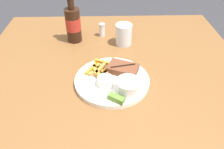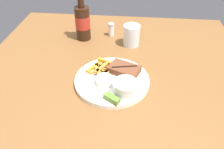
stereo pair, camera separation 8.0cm
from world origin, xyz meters
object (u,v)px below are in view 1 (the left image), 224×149
Objects in this scene: dinner_plate at (112,81)px; dipping_sauce_cup at (105,81)px; beer_bottle at (73,23)px; salt_shaker at (102,30)px; steak_portion at (123,69)px; fork_utensil at (94,75)px; drinking_glass at (124,34)px; coleslaw_cup at (128,86)px; pickle_spear at (116,98)px.

dipping_sauce_cup reaches higher than dinner_plate.
dinner_plate is 1.09× the size of beer_bottle.
salt_shaker is (-0.04, 0.36, 0.02)m from dinner_plate.
salt_shaker is (-0.08, 0.32, 0.00)m from steak_portion.
fork_utensil is at bearing 161.70° from dinner_plate.
steak_portion is (0.04, 0.04, 0.02)m from dinner_plate.
dinner_plate is 2.83× the size of drinking_glass.
fork_utensil is at bearing -116.80° from drinking_glass.
coleslaw_cup is 0.35m from drinking_glass.
fork_utensil is at bearing -94.88° from salt_shaker.
coleslaw_cup is 1.44× the size of dipping_sauce_cup.
drinking_glass is at bearing 81.50° from fork_utensil.
pickle_spear is 0.40m from drinking_glass.
dinner_plate is at bearing -102.44° from drinking_glass.
drinking_glass is (0.01, 0.35, 0.00)m from coleslaw_cup.
dipping_sauce_cup is 0.44× the size of fork_utensil.
salt_shaker reaches higher than steak_portion.
dinner_plate is 0.07m from fork_utensil.
steak_portion is 1.36× the size of drinking_glass.
drinking_glass is (0.06, 0.28, 0.04)m from dinner_plate.
steak_portion is 2.31× the size of dipping_sauce_cup.
steak_portion is 1.60× the size of coleslaw_cup.
coleslaw_cup is at bearing -91.61° from drinking_glass.
drinking_glass reaches higher than dipping_sauce_cup.
beer_bottle reaches higher than pickle_spear.
dinner_plate is 0.29m from drinking_glass.
dipping_sauce_cup is 0.39m from beer_bottle.
fork_utensil is (-0.12, 0.09, -0.02)m from coleslaw_cup.
dinner_plate is 0.07m from steak_portion.
steak_portion is 0.12m from coleslaw_cup.
drinking_glass is at bearing 88.39° from coleslaw_cup.
dipping_sauce_cup reaches higher than fork_utensil.
dipping_sauce_cup is at bearing -87.83° from salt_shaker.
coleslaw_cup is 1.41× the size of pickle_spear.
pickle_spear is at bearing -97.41° from drinking_glass.
pickle_spear is (0.04, -0.08, -0.01)m from dipping_sauce_cup.
beer_bottle reaches higher than steak_portion.
coleslaw_cup reaches higher than dipping_sauce_cup.
drinking_glass is at bearing 85.32° from steak_portion.
steak_portion reaches higher than fork_utensil.
dipping_sauce_cup is 0.09m from pickle_spear.
coleslaw_cup is 0.85× the size of drinking_glass.
steak_portion is at bearing 94.82° from coleslaw_cup.
beer_bottle is (-0.22, 0.39, 0.05)m from coleslaw_cup.
dipping_sauce_cup is 0.39m from salt_shaker.
dipping_sauce_cup is (-0.08, 0.04, -0.01)m from coleslaw_cup.
pickle_spear is 0.48m from beer_bottle.
fork_utensil is at bearing 142.66° from coleslaw_cup.
drinking_glass is (0.02, 0.24, 0.02)m from steak_portion.
dipping_sauce_cup is (-0.07, -0.08, 0.00)m from steak_portion.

